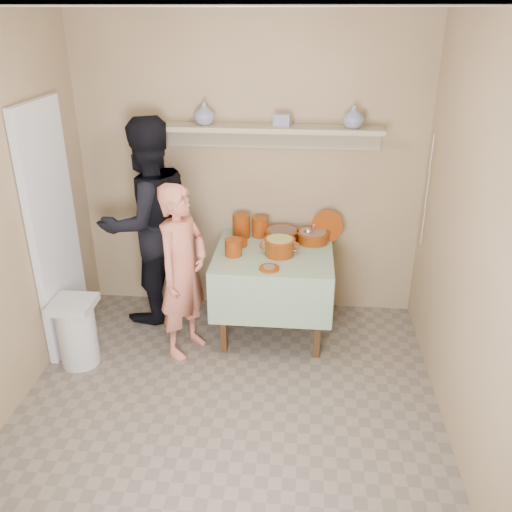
# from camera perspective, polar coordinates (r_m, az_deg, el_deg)

# --- Properties ---
(ground) EXTENTS (3.50, 3.50, 0.00)m
(ground) POSITION_cam_1_polar(r_m,az_deg,el_deg) (3.86, -3.42, -17.63)
(ground) COLOR #75695C
(ground) RESTS_ON ground
(tile_panel) EXTENTS (0.06, 0.70, 2.00)m
(tile_panel) POSITION_cam_1_polar(r_m,az_deg,el_deg) (4.53, -20.50, 2.42)
(tile_panel) COLOR silver
(tile_panel) RESTS_ON ground
(plate_stack_a) EXTENTS (0.15, 0.15, 0.20)m
(plate_stack_a) POSITION_cam_1_polar(r_m,az_deg,el_deg) (4.73, -1.56, 3.20)
(plate_stack_a) COLOR maroon
(plate_stack_a) RESTS_ON serving_table
(plate_stack_b) EXTENTS (0.14, 0.14, 0.17)m
(plate_stack_b) POSITION_cam_1_polar(r_m,az_deg,el_deg) (4.75, 0.44, 3.08)
(plate_stack_b) COLOR maroon
(plate_stack_b) RESTS_ON serving_table
(bowl_stack) EXTENTS (0.14, 0.14, 0.14)m
(bowl_stack) POSITION_cam_1_polar(r_m,az_deg,el_deg) (4.38, -2.40, 0.90)
(bowl_stack) COLOR maroon
(bowl_stack) RESTS_ON serving_table
(empty_bowl) EXTENTS (0.16, 0.16, 0.05)m
(empty_bowl) POSITION_cam_1_polar(r_m,az_deg,el_deg) (4.59, -1.91, 1.42)
(empty_bowl) COLOR maroon
(empty_bowl) RESTS_ON serving_table
(propped_lid) EXTENTS (0.30, 0.17, 0.27)m
(propped_lid) POSITION_cam_1_polar(r_m,az_deg,el_deg) (4.72, 7.50, 3.14)
(propped_lid) COLOR maroon
(propped_lid) RESTS_ON serving_table
(vase_right) EXTENTS (0.19, 0.19, 0.18)m
(vase_right) POSITION_cam_1_polar(r_m,az_deg,el_deg) (4.50, 10.24, 14.24)
(vase_right) COLOR navy
(vase_right) RESTS_ON wall_shelf
(vase_left) EXTENTS (0.22, 0.22, 0.18)m
(vase_left) POSITION_cam_1_polar(r_m,az_deg,el_deg) (4.58, -5.47, 14.72)
(vase_left) COLOR navy
(vase_left) RESTS_ON wall_shelf
(ceramic_box) EXTENTS (0.15, 0.12, 0.10)m
(ceramic_box) POSITION_cam_1_polar(r_m,az_deg,el_deg) (4.52, 2.82, 14.10)
(ceramic_box) COLOR navy
(ceramic_box) RESTS_ON wall_shelf
(person_cook) EXTENTS (0.53, 0.62, 1.43)m
(person_cook) POSITION_cam_1_polar(r_m,az_deg,el_deg) (4.27, -7.69, -1.67)
(person_cook) COLOR #D07059
(person_cook) RESTS_ON ground
(person_helper) EXTENTS (1.11, 1.11, 1.82)m
(person_helper) POSITION_cam_1_polar(r_m,az_deg,el_deg) (4.77, -11.26, 3.48)
(person_helper) COLOR black
(person_helper) RESTS_ON ground
(room_shell) EXTENTS (3.04, 3.54, 2.62)m
(room_shell) POSITION_cam_1_polar(r_m,az_deg,el_deg) (3.02, -4.18, 5.60)
(room_shell) COLOR tan
(room_shell) RESTS_ON ground
(serving_table) EXTENTS (0.97, 0.97, 0.76)m
(serving_table) POSITION_cam_1_polar(r_m,az_deg,el_deg) (4.54, 1.88, -0.80)
(serving_table) COLOR #4C2D16
(serving_table) RESTS_ON ground
(cazuela_meat_a) EXTENTS (0.30, 0.30, 0.10)m
(cazuela_meat_a) POSITION_cam_1_polar(r_m,az_deg,el_deg) (4.68, 2.69, 2.34)
(cazuela_meat_a) COLOR #5E2309
(cazuela_meat_a) RESTS_ON serving_table
(cazuela_meat_b) EXTENTS (0.28, 0.28, 0.10)m
(cazuela_meat_b) POSITION_cam_1_polar(r_m,az_deg,el_deg) (4.66, 6.00, 2.13)
(cazuela_meat_b) COLOR #5E2309
(cazuela_meat_b) RESTS_ON serving_table
(ladle) EXTENTS (0.08, 0.26, 0.19)m
(ladle) POSITION_cam_1_polar(r_m,az_deg,el_deg) (4.61, 5.55, 2.58)
(ladle) COLOR silver
(ladle) RESTS_ON cazuela_meat_b
(cazuela_rice) EXTENTS (0.33, 0.25, 0.14)m
(cazuela_rice) POSITION_cam_1_polar(r_m,az_deg,el_deg) (4.39, 2.49, 1.14)
(cazuela_rice) COLOR #5E2309
(cazuela_rice) RESTS_ON serving_table
(front_plate) EXTENTS (0.16, 0.16, 0.03)m
(front_plate) POSITION_cam_1_polar(r_m,az_deg,el_deg) (4.17, 1.40, -1.27)
(front_plate) COLOR maroon
(front_plate) RESTS_ON serving_table
(wall_shelf) EXTENTS (1.80, 0.25, 0.21)m
(wall_shelf) POSITION_cam_1_polar(r_m,az_deg,el_deg) (4.57, 1.72, 13.03)
(wall_shelf) COLOR tan
(wall_shelf) RESTS_ON room_shell
(trash_bin) EXTENTS (0.32, 0.32, 0.56)m
(trash_bin) POSITION_cam_1_polar(r_m,az_deg,el_deg) (4.51, -18.32, -7.58)
(trash_bin) COLOR silver
(trash_bin) RESTS_ON ground
(electrical_cord) EXTENTS (0.01, 0.05, 0.90)m
(electrical_cord) POSITION_cam_1_polar(r_m,az_deg,el_deg) (4.61, 17.58, 6.53)
(electrical_cord) COLOR silver
(electrical_cord) RESTS_ON wall_shelf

